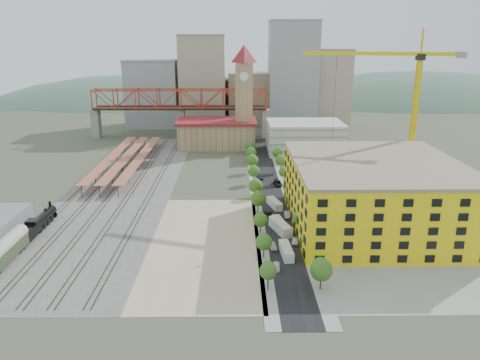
{
  "coord_description": "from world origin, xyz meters",
  "views": [
    {
      "loc": [
        3.7,
        -141.97,
        50.2
      ],
      "look_at": [
        5.18,
        -8.49,
        10.0
      ],
      "focal_mm": 35.0,
      "sensor_mm": 36.0,
      "label": 1
    }
  ],
  "objects_px": {
    "tower_crane": "(405,94)",
    "site_trailer_d": "(275,204)",
    "site_trailer_c": "(279,224)",
    "construction_building": "(374,194)",
    "clock_tower": "(244,87)",
    "car_0": "(276,267)",
    "coach": "(4,251)",
    "site_trailer_b": "(280,227)",
    "locomotive": "(39,223)",
    "site_trailer_a": "(286,251)"
  },
  "relations": [
    {
      "from": "construction_building",
      "to": "site_trailer_c",
      "type": "distance_m",
      "value": 27.31
    },
    {
      "from": "locomotive",
      "to": "site_trailer_a",
      "type": "relative_size",
      "value": 2.59
    },
    {
      "from": "coach",
      "to": "site_trailer_c",
      "type": "bearing_deg",
      "value": 17.41
    },
    {
      "from": "clock_tower",
      "to": "car_0",
      "type": "bearing_deg",
      "value": -87.73
    },
    {
      "from": "coach",
      "to": "locomotive",
      "type": "bearing_deg",
      "value": 90.0
    },
    {
      "from": "construction_building",
      "to": "clock_tower",
      "type": "bearing_deg",
      "value": 108.78
    },
    {
      "from": "construction_building",
      "to": "site_trailer_d",
      "type": "bearing_deg",
      "value": 149.93
    },
    {
      "from": "tower_crane",
      "to": "site_trailer_c",
      "type": "bearing_deg",
      "value": -143.43
    },
    {
      "from": "clock_tower",
      "to": "tower_crane",
      "type": "height_order",
      "value": "tower_crane"
    },
    {
      "from": "site_trailer_b",
      "to": "site_trailer_d",
      "type": "height_order",
      "value": "site_trailer_b"
    },
    {
      "from": "site_trailer_a",
      "to": "car_0",
      "type": "distance_m",
      "value": 7.89
    },
    {
      "from": "site_trailer_a",
      "to": "site_trailer_b",
      "type": "height_order",
      "value": "site_trailer_b"
    },
    {
      "from": "site_trailer_b",
      "to": "site_trailer_c",
      "type": "bearing_deg",
      "value": 72.13
    },
    {
      "from": "clock_tower",
      "to": "site_trailer_c",
      "type": "bearing_deg",
      "value": -85.5
    },
    {
      "from": "coach",
      "to": "car_0",
      "type": "height_order",
      "value": "coach"
    },
    {
      "from": "tower_crane",
      "to": "site_trailer_a",
      "type": "xyz_separation_m",
      "value": [
        -43.01,
        -49.33,
        -31.91
      ]
    },
    {
      "from": "locomotive",
      "to": "tower_crane",
      "type": "height_order",
      "value": "tower_crane"
    },
    {
      "from": "tower_crane",
      "to": "construction_building",
      "type": "bearing_deg",
      "value": -119.26
    },
    {
      "from": "tower_crane",
      "to": "site_trailer_d",
      "type": "relative_size",
      "value": 6.21
    },
    {
      "from": "site_trailer_a",
      "to": "clock_tower",
      "type": "bearing_deg",
      "value": 89.71
    },
    {
      "from": "construction_building",
      "to": "site_trailer_b",
      "type": "relative_size",
      "value": 4.88
    },
    {
      "from": "site_trailer_b",
      "to": "site_trailer_c",
      "type": "distance_m",
      "value": 2.78
    },
    {
      "from": "site_trailer_b",
      "to": "site_trailer_d",
      "type": "xyz_separation_m",
      "value": [
        0.0,
        19.37,
        -0.24
      ]
    },
    {
      "from": "construction_building",
      "to": "coach",
      "type": "relative_size",
      "value": 2.64
    },
    {
      "from": "clock_tower",
      "to": "tower_crane",
      "type": "relative_size",
      "value": 0.97
    },
    {
      "from": "tower_crane",
      "to": "site_trailer_d",
      "type": "distance_m",
      "value": 55.72
    },
    {
      "from": "car_0",
      "to": "coach",
      "type": "bearing_deg",
      "value": -177.73
    },
    {
      "from": "construction_building",
      "to": "coach",
      "type": "height_order",
      "value": "construction_building"
    },
    {
      "from": "construction_building",
      "to": "tower_crane",
      "type": "xyz_separation_m",
      "value": [
        17.01,
        30.36,
        23.71
      ]
    },
    {
      "from": "coach",
      "to": "site_trailer_c",
      "type": "height_order",
      "value": "coach"
    },
    {
      "from": "construction_building",
      "to": "coach",
      "type": "distance_m",
      "value": 94.85
    },
    {
      "from": "site_trailer_d",
      "to": "site_trailer_a",
      "type": "bearing_deg",
      "value": -105.62
    },
    {
      "from": "site_trailer_c",
      "to": "locomotive",
      "type": "bearing_deg",
      "value": 169.81
    },
    {
      "from": "locomotive",
      "to": "car_0",
      "type": "xyz_separation_m",
      "value": [
        63.0,
        -23.54,
        -1.42
      ]
    },
    {
      "from": "clock_tower",
      "to": "site_trailer_b",
      "type": "relative_size",
      "value": 5.01
    },
    {
      "from": "site_trailer_c",
      "to": "car_0",
      "type": "xyz_separation_m",
      "value": [
        -3.0,
        -24.7,
        -0.45
      ]
    },
    {
      "from": "site_trailer_c",
      "to": "site_trailer_d",
      "type": "xyz_separation_m",
      "value": [
        0.0,
        16.6,
        0.0
      ]
    },
    {
      "from": "site_trailer_a",
      "to": "locomotive",
      "type": "bearing_deg",
      "value": 162.02
    },
    {
      "from": "site_trailer_b",
      "to": "car_0",
      "type": "distance_m",
      "value": 22.15
    },
    {
      "from": "construction_building",
      "to": "tower_crane",
      "type": "relative_size",
      "value": 0.94
    },
    {
      "from": "construction_building",
      "to": "site_trailer_d",
      "type": "relative_size",
      "value": 5.85
    },
    {
      "from": "coach",
      "to": "site_trailer_d",
      "type": "bearing_deg",
      "value": 29.47
    },
    {
      "from": "tower_crane",
      "to": "car_0",
      "type": "xyz_separation_m",
      "value": [
        -46.01,
        -56.61,
        -32.39
      ]
    },
    {
      "from": "coach",
      "to": "car_0",
      "type": "distance_m",
      "value": 63.18
    },
    {
      "from": "locomotive",
      "to": "site_trailer_d",
      "type": "xyz_separation_m",
      "value": [
        66.0,
        17.76,
        -0.96
      ]
    },
    {
      "from": "clock_tower",
      "to": "car_0",
      "type": "xyz_separation_m",
      "value": [
        5.0,
        -126.24,
        -27.97
      ]
    },
    {
      "from": "coach",
      "to": "site_trailer_d",
      "type": "height_order",
      "value": "coach"
    },
    {
      "from": "site_trailer_b",
      "to": "car_0",
      "type": "bearing_deg",
      "value": -115.66
    },
    {
      "from": "construction_building",
      "to": "site_trailer_b",
      "type": "xyz_separation_m",
      "value": [
        -26.0,
        -4.31,
        -7.99
      ]
    },
    {
      "from": "construction_building",
      "to": "car_0",
      "type": "bearing_deg",
      "value": -137.85
    }
  ]
}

